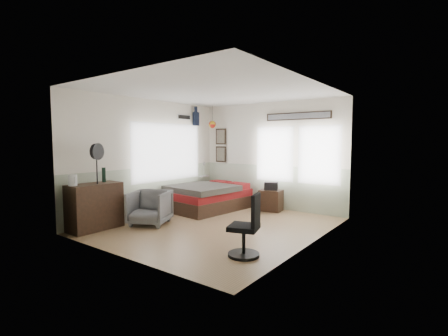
{
  "coord_description": "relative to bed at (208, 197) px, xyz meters",
  "views": [
    {
      "loc": [
        3.99,
        -5.13,
        1.72
      ],
      "look_at": [
        -0.1,
        0.4,
        1.15
      ],
      "focal_mm": 26.0,
      "sensor_mm": 36.0,
      "label": 1
    }
  ],
  "objects": [
    {
      "name": "ground_plane",
      "position": [
        1.15,
        -1.14,
        -0.31
      ],
      "size": [
        4.0,
        4.5,
        0.01
      ],
      "primitive_type": "cube",
      "color": "#966F4F"
    },
    {
      "name": "room_shell",
      "position": [
        1.07,
        -0.95,
        1.31
      ],
      "size": [
        4.02,
        4.52,
        2.71
      ],
      "color": "silver",
      "rests_on": "ground_plane"
    },
    {
      "name": "wall_decor",
      "position": [
        0.04,
        0.82,
        1.79
      ],
      "size": [
        3.55,
        1.32,
        1.44
      ],
      "color": "black",
      "rests_on": "room_shell"
    },
    {
      "name": "bed",
      "position": [
        0.0,
        0.0,
        0.0
      ],
      "size": [
        1.58,
        2.1,
        0.63
      ],
      "rotation": [
        0.0,
        0.0,
        -0.11
      ],
      "color": "black",
      "rests_on": "ground_plane"
    },
    {
      "name": "dresser",
      "position": [
        -0.59,
        -2.76,
        0.14
      ],
      "size": [
        0.48,
        1.0,
        0.9
      ],
      "primitive_type": "cube",
      "color": "black",
      "rests_on": "ground_plane"
    },
    {
      "name": "armchair",
      "position": [
        -0.02,
        -1.87,
        0.05
      ],
      "size": [
        1.01,
        1.02,
        0.7
      ],
      "primitive_type": "imported",
      "rotation": [
        0.0,
        0.0,
        0.45
      ],
      "color": "slate",
      "rests_on": "ground_plane"
    },
    {
      "name": "nightstand",
      "position": [
        1.36,
        0.79,
        -0.05
      ],
      "size": [
        0.57,
        0.48,
        0.52
      ],
      "primitive_type": "cube",
      "rotation": [
        0.0,
        0.0,
        0.13
      ],
      "color": "black",
      "rests_on": "ground_plane"
    },
    {
      "name": "task_chair",
      "position": [
        2.61,
        -2.27,
        0.08
      ],
      "size": [
        0.53,
        0.53,
        0.95
      ],
      "rotation": [
        0.0,
        0.0,
        0.31
      ],
      "color": "black",
      "rests_on": "ground_plane"
    },
    {
      "name": "kettle",
      "position": [
        -0.62,
        -3.17,
        0.7
      ],
      "size": [
        0.18,
        0.15,
        0.21
      ],
      "rotation": [
        0.0,
        0.0,
        0.24
      ],
      "color": "silver",
      "rests_on": "dresser"
    },
    {
      "name": "bottle",
      "position": [
        -0.65,
        -2.51,
        0.74
      ],
      "size": [
        0.07,
        0.07,
        0.29
      ],
      "primitive_type": "cylinder",
      "color": "black",
      "rests_on": "dresser"
    },
    {
      "name": "stand_fan",
      "position": [
        -0.49,
        -2.75,
        1.2
      ],
      "size": [
        0.18,
        0.31,
        0.79
      ],
      "rotation": [
        0.0,
        0.0,
        0.31
      ],
      "color": "black",
      "rests_on": "dresser"
    },
    {
      "name": "black_bag",
      "position": [
        1.36,
        0.79,
        0.31
      ],
      "size": [
        0.38,
        0.33,
        0.19
      ],
      "primitive_type": "cube",
      "rotation": [
        0.0,
        0.0,
        0.42
      ],
      "color": "black",
      "rests_on": "nightstand"
    }
  ]
}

